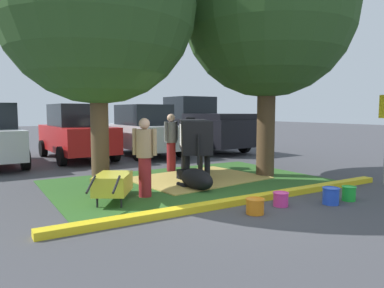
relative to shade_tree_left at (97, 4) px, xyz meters
The scene contains 18 objects.
ground_plane 4.85m from the shade_tree_left, 53.83° to the right, with size 80.00×80.00×0.00m, color #424247.
grass_island 4.54m from the shade_tree_left, ahead, with size 6.59×4.28×0.02m, color #2D5B23.
curb_yellow 5.04m from the shade_tree_left, 45.69° to the right, with size 7.79×0.24×0.12m, color yellow.
hay_bedding 4.75m from the shade_tree_left, ahead, with size 3.20×2.40×0.04m, color tan.
shade_tree_left is the anchor object (origin of this frame).
shade_tree_right 4.48m from the shade_tree_left, ahead, with size 4.54×4.54×6.67m.
cow_holstein 3.95m from the shade_tree_left, 10.79° to the left, with size 1.81×2.93×1.58m.
calf_lying 4.27m from the shade_tree_left, 21.50° to the right, with size 0.49×1.30×0.48m.
person_handler 4.31m from the shade_tree_left, 31.84° to the left, with size 0.51×0.34×1.69m.
person_visitor_near 3.28m from the shade_tree_left, 52.74° to the right, with size 0.39×0.41×1.63m.
wheelbarrow 3.73m from the shade_tree_left, 94.27° to the right, with size 1.19×1.50×0.63m.
bucket_orange 5.15m from the shade_tree_left, 58.72° to the right, with size 0.33×0.33×0.27m.
bucket_pink 5.39m from the shade_tree_left, 47.91° to the right, with size 0.30×0.30×0.26m.
bucket_blue 6.06m from the shade_tree_left, 42.90° to the right, with size 0.33×0.33×0.32m.
bucket_green 6.39m from the shade_tree_left, 38.90° to the right, with size 0.28×0.28×0.29m.
sedan_red 6.66m from the shade_tree_left, 81.02° to the left, with size 2.16×4.47×2.02m.
hatchback_white 7.35m from the shade_tree_left, 58.38° to the left, with size 2.16×4.47×2.02m.
pickup_truck_black 9.24m from the shade_tree_left, 43.12° to the left, with size 2.38×5.48×2.42m.
Camera 1 is at (-3.94, -5.28, 1.78)m, focal length 33.46 mm.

